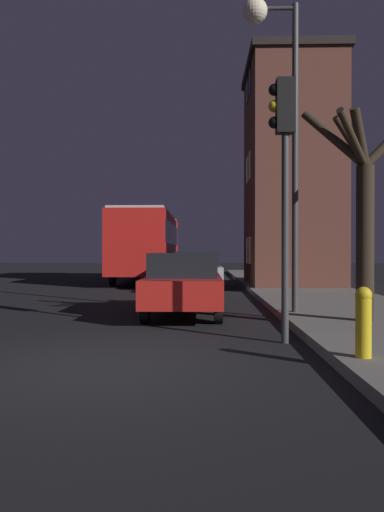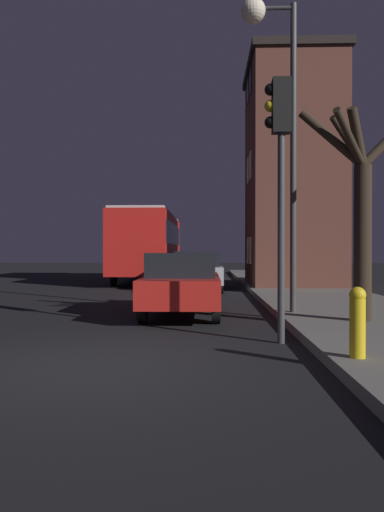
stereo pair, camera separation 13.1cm
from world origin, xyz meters
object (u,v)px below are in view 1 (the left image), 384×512
at_px(car_mid_lane, 198,270).
at_px(traffic_light, 283,154).
at_px(bus, 148,241).
at_px(fire_hydrant, 363,320).
at_px(car_near_lane, 184,282).
at_px(car_far_lane, 197,265).
at_px(bare_tree, 363,208).
at_px(streetlamp, 273,73).

bearing_deg(car_mid_lane, traffic_light, -81.99).
xyz_separation_m(bus, fire_hydrant, (4.89, -18.93, -1.40)).
relative_size(traffic_light, car_near_lane, 0.96).
height_order(car_mid_lane, car_far_lane, car_mid_lane).
bearing_deg(traffic_light, car_far_lane, 94.90).
relative_size(bare_tree, car_mid_lane, 0.95).
xyz_separation_m(bare_tree, car_mid_lane, (-3.35, 9.56, -1.57)).
distance_m(traffic_light, car_far_lane, 19.74).
bearing_deg(car_far_lane, streetlamp, -83.47).
xyz_separation_m(streetlamp, car_near_lane, (-2.01, 0.68, -4.72)).
relative_size(bare_tree, car_near_lane, 0.92).
height_order(streetlamp, car_near_lane, streetlamp).
xyz_separation_m(bus, car_mid_lane, (2.61, -6.00, -1.25)).
bearing_deg(streetlamp, fire_hydrant, -84.09).
xyz_separation_m(bare_tree, car_near_lane, (-3.57, 2.13, -1.58)).
distance_m(streetlamp, traffic_light, 3.79).
relative_size(streetlamp, car_near_lane, 1.54).
xyz_separation_m(bare_tree, bus, (-5.96, 15.55, -0.32)).
bearing_deg(car_near_lane, bus, 100.09).
bearing_deg(bus, bare_tree, -69.03).
bearing_deg(bus, car_mid_lane, -66.44).
xyz_separation_m(traffic_light, car_near_lane, (-1.78, 3.62, -2.35)).
bearing_deg(bare_tree, car_mid_lane, 109.31).
xyz_separation_m(car_mid_lane, car_far_lane, (-0.12, 8.47, -0.05)).
bearing_deg(car_far_lane, bare_tree, -79.12).
distance_m(bare_tree, bus, 16.66).
bearing_deg(car_far_lane, car_mid_lane, -89.21).
distance_m(traffic_light, car_mid_lane, 11.40).
bearing_deg(fire_hydrant, car_far_lane, 96.39).
relative_size(streetlamp, bare_tree, 1.68).
bearing_deg(bare_tree, bus, 110.97).
relative_size(bare_tree, bus, 0.40).
bearing_deg(traffic_light, streetlamp, 85.65).
relative_size(traffic_light, bare_tree, 1.05).
bearing_deg(car_near_lane, car_mid_lane, 88.26).
xyz_separation_m(streetlamp, traffic_light, (-0.22, -2.94, -2.37)).
height_order(bare_tree, bus, bare_tree).
bearing_deg(fire_hydrant, car_near_lane, 114.46).
height_order(bare_tree, car_mid_lane, bare_tree).
relative_size(bus, fire_hydrant, 11.52).
xyz_separation_m(traffic_light, car_far_lane, (-1.67, 19.52, -2.38)).
height_order(bus, fire_hydrant, bus).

